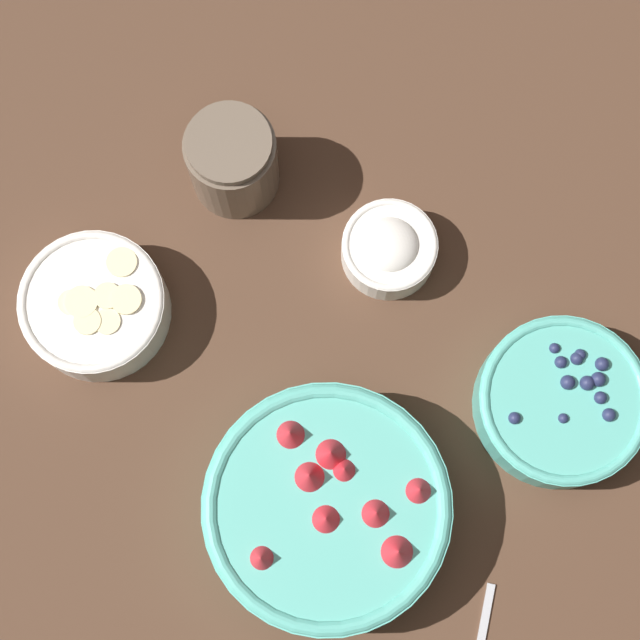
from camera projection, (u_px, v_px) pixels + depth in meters
name	position (u px, v px, depth m)	size (l,w,h in m)	color
ground_plane	(315.00, 406.00, 1.09)	(4.00, 4.00, 0.00)	#4C3323
bowl_strawberries	(327.00, 508.00, 1.03)	(0.24, 0.24, 0.09)	#56B7A8
bowl_blueberries	(561.00, 402.00, 1.07)	(0.17, 0.17, 0.06)	#56B7A8
bowl_bananas	(95.00, 306.00, 1.08)	(0.15, 0.15, 0.06)	white
bowl_cream	(389.00, 248.00, 1.10)	(0.10, 0.10, 0.05)	white
jar_chocolate	(233.00, 162.00, 1.10)	(0.09, 0.09, 0.10)	brown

